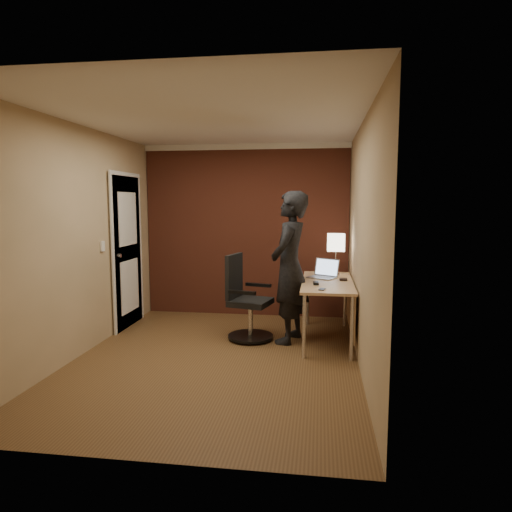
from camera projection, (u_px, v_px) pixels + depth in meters
name	position (u px, v px, depth m)	size (l,w,h in m)	color
room	(221.00, 224.00, 6.31)	(4.00, 4.00, 4.00)	brown
desk	(333.00, 292.00, 5.47)	(0.60, 1.50, 0.73)	tan
desk_lamp	(336.00, 243.00, 5.88)	(0.22, 0.22, 0.54)	silver
laptop	(324.00, 272.00, 5.71)	(0.42, 0.39, 0.23)	silver
mouse	(316.00, 283.00, 5.23)	(0.06, 0.10, 0.03)	black
phone	(322.00, 289.00, 4.93)	(0.06, 0.12, 0.01)	black
wallet	(343.00, 279.00, 5.52)	(0.09, 0.11, 0.02)	black
office_chair	(246.00, 303.00, 5.55)	(0.56, 0.63, 1.02)	black
person	(290.00, 267.00, 5.41)	(0.66, 0.43, 1.80)	black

